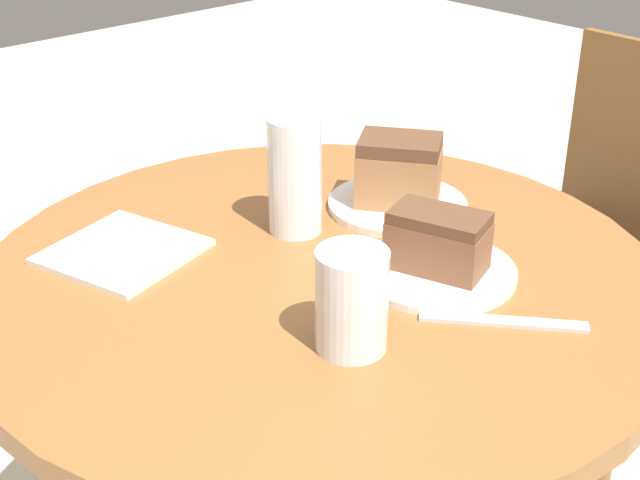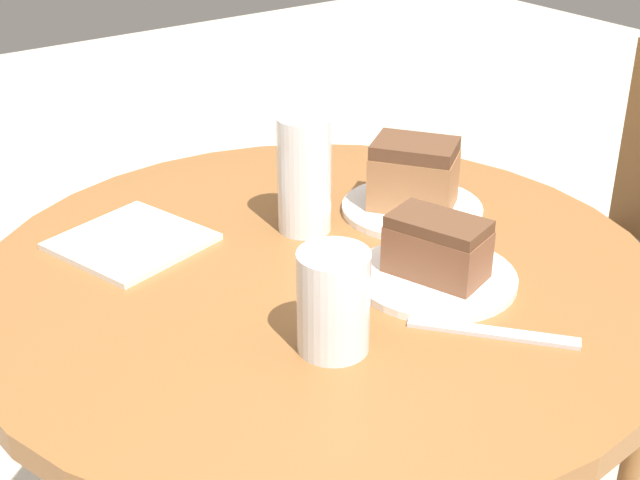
{
  "view_description": "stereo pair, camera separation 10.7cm",
  "coord_description": "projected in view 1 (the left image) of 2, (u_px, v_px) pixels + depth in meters",
  "views": [
    {
      "loc": [
        0.7,
        -0.64,
        1.3
      ],
      "look_at": [
        0.0,
        0.0,
        0.8
      ],
      "focal_mm": 50.0,
      "sensor_mm": 36.0,
      "label": 1
    },
    {
      "loc": [
        0.77,
        -0.56,
        1.3
      ],
      "look_at": [
        0.0,
        0.0,
        0.8
      ],
      "focal_mm": 50.0,
      "sensor_mm": 36.0,
      "label": 2
    }
  ],
  "objects": [
    {
      "name": "table",
      "position": [
        320.0,
        410.0,
        1.19
      ],
      "size": [
        0.84,
        0.84,
        0.76
      ],
      "color": "brown",
      "rests_on": "ground_plane"
    },
    {
      "name": "chair",
      "position": [
        608.0,
        261.0,
        1.74
      ],
      "size": [
        0.44,
        0.45,
        0.86
      ],
      "rotation": [
        0.0,
        0.0,
        -0.02
      ],
      "color": "brown",
      "rests_on": "ground_plane"
    },
    {
      "name": "plate_near",
      "position": [
        436.0,
        271.0,
        1.08
      ],
      "size": [
        0.19,
        0.19,
        0.01
      ],
      "color": "white",
      "rests_on": "table"
    },
    {
      "name": "plate_far",
      "position": [
        398.0,
        205.0,
        1.24
      ],
      "size": [
        0.19,
        0.19,
        0.01
      ],
      "color": "white",
      "rests_on": "table"
    },
    {
      "name": "cake_slice_near",
      "position": [
        438.0,
        241.0,
        1.06
      ],
      "size": [
        0.13,
        0.1,
        0.07
      ],
      "rotation": [
        0.0,
        0.0,
        5.04
      ],
      "color": "brown",
      "rests_on": "plate_near"
    },
    {
      "name": "cake_slice_far",
      "position": [
        399.0,
        170.0,
        1.22
      ],
      "size": [
        0.14,
        0.13,
        0.09
      ],
      "rotation": [
        0.0,
        0.0,
        5.34
      ],
      "color": "#9E6B42",
      "rests_on": "plate_far"
    },
    {
      "name": "glass_lemonade",
      "position": [
        352.0,
        305.0,
        0.92
      ],
      "size": [
        0.08,
        0.08,
        0.11
      ],
      "color": "beige",
      "rests_on": "table"
    },
    {
      "name": "glass_water",
      "position": [
        295.0,
        182.0,
        1.15
      ],
      "size": [
        0.07,
        0.07,
        0.16
      ],
      "color": "silver",
      "rests_on": "table"
    },
    {
      "name": "napkin_stack",
      "position": [
        123.0,
        252.0,
        1.12
      ],
      "size": [
        0.21,
        0.21,
        0.01
      ],
      "rotation": [
        0.0,
        0.0,
        0.28
      ],
      "color": "silver",
      "rests_on": "table"
    },
    {
      "name": "fork",
      "position": [
        503.0,
        321.0,
        0.98
      ],
      "size": [
        0.15,
        0.13,
        0.0
      ],
      "rotation": [
        0.0,
        0.0,
        0.69
      ],
      "color": "silver",
      "rests_on": "table"
    }
  ]
}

